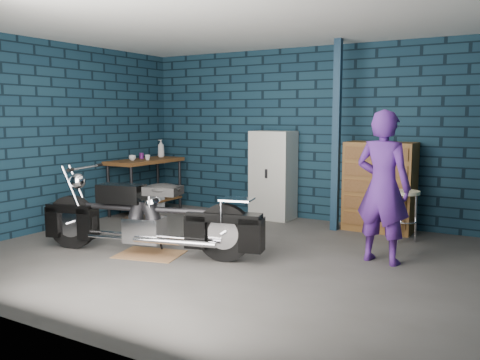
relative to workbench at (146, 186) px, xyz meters
The scene contains 15 objects.
ground 3.15m from the workbench, 30.64° to the right, with size 6.00×6.00×0.00m, color #4B4846.
room_walls 3.22m from the workbench, 21.10° to the right, with size 6.02×5.01×2.71m.
support_post 3.37m from the workbench, ahead, with size 0.10×0.10×2.70m, color #13293D.
workbench is the anchor object (origin of this frame).
drip_mat 2.74m from the workbench, 48.20° to the right, with size 0.75×0.56×0.01m, color brown.
motorcycle 2.70m from the workbench, 48.20° to the right, with size 2.36×0.64×1.04m, color black, non-canonical shape.
person 4.37m from the workbench, 12.32° to the right, with size 0.62×0.41×1.71m, color #4A2079.
storage_bin 0.31m from the workbench, 52.92° to the left, with size 0.46×0.33×0.29m, color #96999F.
locker 2.20m from the workbench, 17.10° to the left, with size 0.65×0.47×1.40m, color beige.
tool_chest 3.85m from the workbench, ahead, with size 0.95×0.53×1.27m, color brown.
shop_stool 4.26m from the workbench, ahead, with size 0.37×0.37×0.67m, color beige, non-canonical shape.
cup_a 0.58m from the workbench, 93.78° to the right, with size 0.11×0.11×0.09m, color beige.
cup_b 0.52m from the workbench, 33.31° to the right, with size 0.09×0.09×0.08m, color beige.
mug_purple 0.52m from the workbench, 159.85° to the left, with size 0.07×0.07×0.10m, color #5B1964.
bottle 0.80m from the workbench, 98.78° to the left, with size 0.12×0.12×0.31m, color #96999F.
Camera 1 is at (3.03, -4.94, 1.64)m, focal length 38.00 mm.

